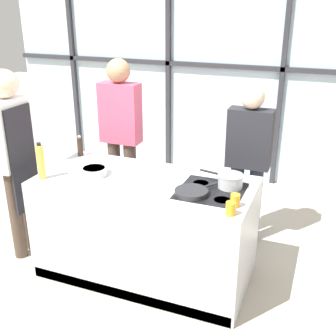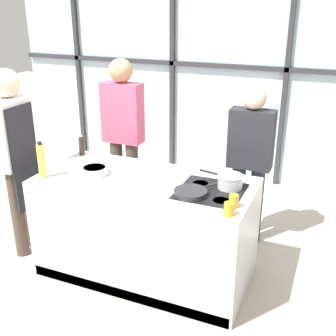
{
  "view_description": "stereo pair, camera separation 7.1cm",
  "coord_description": "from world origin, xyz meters",
  "px_view_note": "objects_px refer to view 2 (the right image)",
  "views": [
    {
      "loc": [
        1.39,
        -2.97,
        2.34
      ],
      "look_at": [
        0.18,
        0.1,
        1.02
      ],
      "focal_mm": 45.0,
      "sensor_mm": 36.0,
      "label": 1
    },
    {
      "loc": [
        1.46,
        -2.95,
        2.34
      ],
      "look_at": [
        0.18,
        0.1,
        1.02
      ],
      "focal_mm": 45.0,
      "sensor_mm": 36.0,
      "label": 2
    }
  ],
  "objects_px": {
    "frying_pan": "(191,192)",
    "pepper_grinder": "(82,146)",
    "saucepan": "(230,181)",
    "mixing_bowl": "(95,170)",
    "juice_glass_near": "(229,209)",
    "chef": "(16,151)",
    "juice_glass_far": "(234,201)",
    "spectator_far_left": "(123,130)",
    "white_plate": "(107,165)",
    "oil_bottle": "(42,161)",
    "spectator_center_left": "(250,157)"
  },
  "relations": [
    {
      "from": "chef",
      "to": "frying_pan",
      "type": "relative_size",
      "value": 4.22
    },
    {
      "from": "white_plate",
      "to": "pepper_grinder",
      "type": "xyz_separation_m",
      "value": [
        -0.38,
        0.17,
        0.09
      ]
    },
    {
      "from": "mixing_bowl",
      "to": "saucepan",
      "type": "bearing_deg",
      "value": 8.92
    },
    {
      "from": "mixing_bowl",
      "to": "frying_pan",
      "type": "bearing_deg",
      "value": -3.81
    },
    {
      "from": "spectator_far_left",
      "to": "saucepan",
      "type": "relative_size",
      "value": 4.7
    },
    {
      "from": "spectator_center_left",
      "to": "spectator_far_left",
      "type": "bearing_deg",
      "value": 0.0
    },
    {
      "from": "white_plate",
      "to": "juice_glass_near",
      "type": "distance_m",
      "value": 1.38
    },
    {
      "from": "pepper_grinder",
      "to": "white_plate",
      "type": "bearing_deg",
      "value": -24.51
    },
    {
      "from": "chef",
      "to": "mixing_bowl",
      "type": "distance_m",
      "value": 0.8
    },
    {
      "from": "saucepan",
      "to": "mixing_bowl",
      "type": "height_order",
      "value": "saucepan"
    },
    {
      "from": "frying_pan",
      "to": "saucepan",
      "type": "relative_size",
      "value": 1.12
    },
    {
      "from": "spectator_far_left",
      "to": "frying_pan",
      "type": "distance_m",
      "value": 1.57
    },
    {
      "from": "frying_pan",
      "to": "mixing_bowl",
      "type": "distance_m",
      "value": 0.92
    },
    {
      "from": "spectator_far_left",
      "to": "white_plate",
      "type": "height_order",
      "value": "spectator_far_left"
    },
    {
      "from": "spectator_far_left",
      "to": "white_plate",
      "type": "bearing_deg",
      "value": 107.32
    },
    {
      "from": "frying_pan",
      "to": "juice_glass_far",
      "type": "height_order",
      "value": "juice_glass_far"
    },
    {
      "from": "chef",
      "to": "frying_pan",
      "type": "distance_m",
      "value": 1.71
    },
    {
      "from": "frying_pan",
      "to": "pepper_grinder",
      "type": "xyz_separation_m",
      "value": [
        -1.3,
        0.44,
        0.07
      ]
    },
    {
      "from": "spectator_far_left",
      "to": "juice_glass_near",
      "type": "bearing_deg",
      "value": 140.39
    },
    {
      "from": "chef",
      "to": "juice_glass_near",
      "type": "relative_size",
      "value": 18.02
    },
    {
      "from": "pepper_grinder",
      "to": "frying_pan",
      "type": "bearing_deg",
      "value": -18.78
    },
    {
      "from": "spectator_center_left",
      "to": "frying_pan",
      "type": "height_order",
      "value": "spectator_center_left"
    },
    {
      "from": "spectator_far_left",
      "to": "white_plate",
      "type": "xyz_separation_m",
      "value": [
        0.24,
        -0.77,
        -0.1
      ]
    },
    {
      "from": "spectator_center_left",
      "to": "juice_glass_far",
      "type": "height_order",
      "value": "spectator_center_left"
    },
    {
      "from": "juice_glass_near",
      "to": "juice_glass_far",
      "type": "relative_size",
      "value": 1.0
    },
    {
      "from": "mixing_bowl",
      "to": "pepper_grinder",
      "type": "xyz_separation_m",
      "value": [
        -0.38,
        0.38,
        0.06
      ]
    },
    {
      "from": "pepper_grinder",
      "to": "mixing_bowl",
      "type": "bearing_deg",
      "value": -44.95
    },
    {
      "from": "white_plate",
      "to": "oil_bottle",
      "type": "relative_size",
      "value": 0.77
    },
    {
      "from": "white_plate",
      "to": "juice_glass_far",
      "type": "relative_size",
      "value": 2.49
    },
    {
      "from": "spectator_far_left",
      "to": "frying_pan",
      "type": "xyz_separation_m",
      "value": [
        1.17,
        -1.04,
        -0.09
      ]
    },
    {
      "from": "spectator_far_left",
      "to": "mixing_bowl",
      "type": "relative_size",
      "value": 7.58
    },
    {
      "from": "chef",
      "to": "pepper_grinder",
      "type": "distance_m",
      "value": 0.61
    },
    {
      "from": "chef",
      "to": "frying_pan",
      "type": "height_order",
      "value": "chef"
    },
    {
      "from": "pepper_grinder",
      "to": "juice_glass_near",
      "type": "relative_size",
      "value": 2.1
    },
    {
      "from": "juice_glass_far",
      "to": "spectator_far_left",
      "type": "bearing_deg",
      "value": 143.65
    },
    {
      "from": "mixing_bowl",
      "to": "juice_glass_near",
      "type": "xyz_separation_m",
      "value": [
        1.28,
        -0.28,
        0.01
      ]
    },
    {
      "from": "chef",
      "to": "pepper_grinder",
      "type": "xyz_separation_m",
      "value": [
        0.4,
        0.46,
        -0.04
      ]
    },
    {
      "from": "saucepan",
      "to": "pepper_grinder",
      "type": "xyz_separation_m",
      "value": [
        -1.55,
        0.2,
        0.03
      ]
    },
    {
      "from": "saucepan",
      "to": "frying_pan",
      "type": "bearing_deg",
      "value": -134.86
    },
    {
      "from": "spectator_center_left",
      "to": "juice_glass_near",
      "type": "distance_m",
      "value": 1.27
    },
    {
      "from": "oil_bottle",
      "to": "juice_glass_far",
      "type": "distance_m",
      "value": 1.66
    },
    {
      "from": "frying_pan",
      "to": "mixing_bowl",
      "type": "xyz_separation_m",
      "value": [
        -0.92,
        0.06,
        0.01
      ]
    },
    {
      "from": "frying_pan",
      "to": "juice_glass_far",
      "type": "xyz_separation_m",
      "value": [
        0.36,
        -0.08,
        0.03
      ]
    },
    {
      "from": "pepper_grinder",
      "to": "juice_glass_far",
      "type": "height_order",
      "value": "pepper_grinder"
    },
    {
      "from": "spectator_far_left",
      "to": "saucepan",
      "type": "height_order",
      "value": "spectator_far_left"
    },
    {
      "from": "chef",
      "to": "spectator_center_left",
      "type": "distance_m",
      "value": 2.21
    },
    {
      "from": "saucepan",
      "to": "oil_bottle",
      "type": "bearing_deg",
      "value": -164.99
    },
    {
      "from": "spectator_center_left",
      "to": "juice_glass_far",
      "type": "xyz_separation_m",
      "value": [
        0.13,
        -1.12,
        0.05
      ]
    },
    {
      "from": "white_plate",
      "to": "juice_glass_far",
      "type": "bearing_deg",
      "value": -15.4
    },
    {
      "from": "white_plate",
      "to": "mixing_bowl",
      "type": "xyz_separation_m",
      "value": [
        0.01,
        -0.21,
        0.03
      ]
    }
  ]
}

